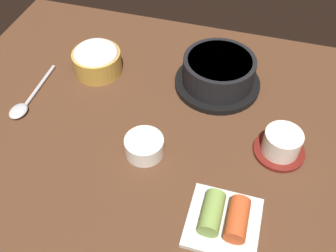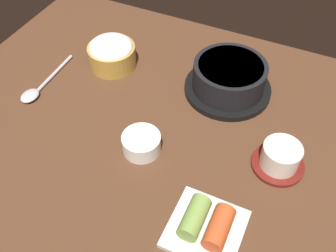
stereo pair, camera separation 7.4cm
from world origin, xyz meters
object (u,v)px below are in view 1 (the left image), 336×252
Objects in this scene: stone_pot at (218,73)px; kimchi_plate at (224,219)px; banchan_cup_center at (144,146)px; spoon at (25,103)px; rice_bowl at (97,59)px; tea_cup_with_saucer at (281,144)px.

stone_pot is 1.60× the size of kimchi_plate.
spoon is at bearing 170.40° from banchan_cup_center.
kimchi_plate is (35.81, -30.89, -1.89)cm from rice_bowl.
banchan_cup_center is (18.29, -20.09, -1.65)cm from rice_bowl.
stone_pot is at bearing 67.10° from banchan_cup_center.
tea_cup_with_saucer is 1.31× the size of banchan_cup_center.
rice_bowl is at bearing 132.30° from banchan_cup_center.
spoon is (-10.75, -15.19, -3.01)cm from rice_bowl.
kimchi_plate reaches higher than spoon.
rice_bowl is 1.12× the size of tea_cup_with_saucer.
stone_pot is at bearing 103.03° from kimchi_plate.
banchan_cup_center is 29.48cm from spoon.
rice_bowl is 0.62× the size of spoon.
tea_cup_with_saucer is at bearing 16.10° from banchan_cup_center.
spoon is (-54.17, -2.34, -1.94)cm from tea_cup_with_saucer.
spoon is (-46.56, 15.70, -1.12)cm from kimchi_plate.
stone_pot reaches higher than tea_cup_with_saucer.
tea_cup_with_saucer is (15.42, -15.73, -1.09)cm from stone_pot.
tea_cup_with_saucer reaches higher than spoon.
banchan_cup_center is at bearing -112.90° from stone_pot.
stone_pot reaches higher than spoon.
rice_bowl reaches higher than banchan_cup_center.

